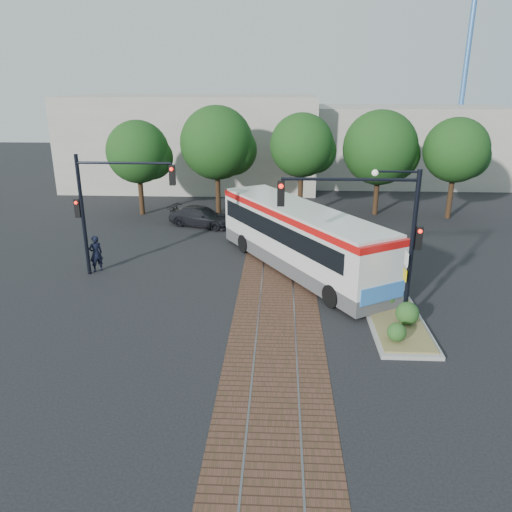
% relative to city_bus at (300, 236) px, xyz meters
% --- Properties ---
extents(ground, '(120.00, 120.00, 0.00)m').
position_rel_city_bus_xyz_m(ground, '(-1.09, -5.09, -1.84)').
color(ground, black).
rests_on(ground, ground).
extents(trackbed, '(3.60, 40.00, 0.02)m').
position_rel_city_bus_xyz_m(trackbed, '(-1.09, -1.09, -1.84)').
color(trackbed, '#543226').
rests_on(trackbed, ground).
extents(tree_row, '(26.40, 5.60, 7.67)m').
position_rel_city_bus_xyz_m(tree_row, '(0.12, 11.33, 3.01)').
color(tree_row, '#382314').
rests_on(tree_row, ground).
extents(warehouses, '(40.00, 13.00, 8.00)m').
position_rel_city_bus_xyz_m(warehouses, '(-1.62, 23.66, 1.97)').
color(warehouses, '#ADA899').
rests_on(warehouses, ground).
extents(crane, '(8.00, 0.50, 18.00)m').
position_rel_city_bus_xyz_m(crane, '(16.91, 28.91, 9.04)').
color(crane, '#3F72B2').
rests_on(crane, ground).
extents(city_bus, '(8.58, 11.92, 3.30)m').
position_rel_city_bus_xyz_m(city_bus, '(0.00, 0.00, 0.00)').
color(city_bus, '#474749').
rests_on(city_bus, ground).
extents(traffic_island, '(2.20, 5.20, 1.13)m').
position_rel_city_bus_xyz_m(traffic_island, '(3.73, -5.99, -1.51)').
color(traffic_island, gray).
rests_on(traffic_island, ground).
extents(signal_pole_main, '(5.49, 0.46, 6.00)m').
position_rel_city_bus_xyz_m(signal_pole_main, '(2.77, -5.90, 2.31)').
color(signal_pole_main, black).
rests_on(signal_pole_main, ground).
extents(signal_pole_left, '(4.99, 0.34, 6.00)m').
position_rel_city_bus_xyz_m(signal_pole_left, '(-9.46, -1.09, 2.02)').
color(signal_pole_left, black).
rests_on(signal_pole_left, ground).
extents(officer, '(0.81, 0.79, 1.88)m').
position_rel_city_bus_xyz_m(officer, '(-10.32, -0.69, -0.90)').
color(officer, black).
rests_on(officer, ground).
extents(parked_car, '(4.83, 3.21, 1.30)m').
position_rel_city_bus_xyz_m(parked_car, '(-6.27, 7.97, -1.19)').
color(parked_car, black).
rests_on(parked_car, ground).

